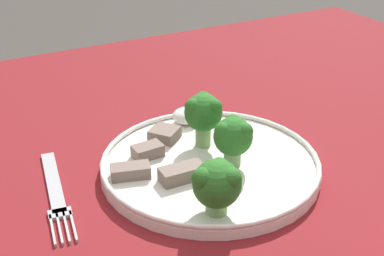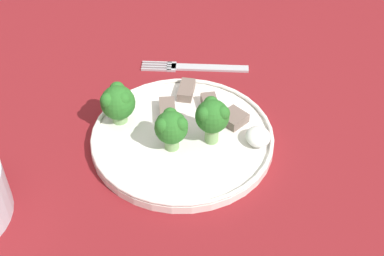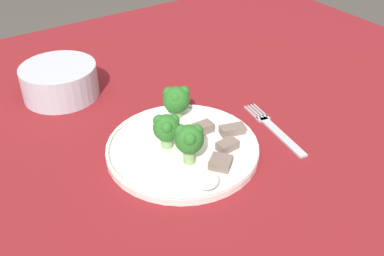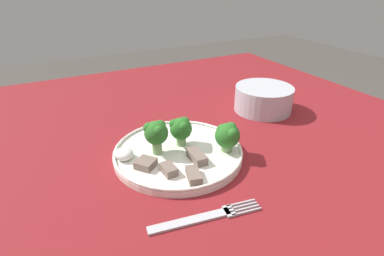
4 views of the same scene
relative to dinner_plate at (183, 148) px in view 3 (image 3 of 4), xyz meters
The scene contains 12 objects.
table 0.13m from the dinner_plate, 53.10° to the left, with size 1.38×1.14×0.75m.
dinner_plate is the anchor object (origin of this frame).
fork 0.18m from the dinner_plate, 12.30° to the right, with size 0.05×0.18×0.00m.
cream_bowl 0.31m from the dinner_plate, 108.77° to the left, with size 0.15×0.15×0.06m.
broccoli_floret_near_rim_left 0.05m from the dinner_plate, 140.66° to the left, with size 0.05×0.04×0.06m.
broccoli_floret_center_left 0.10m from the dinner_plate, 63.70° to the left, with size 0.05×0.05×0.06m.
broccoli_floret_back_left 0.06m from the dinner_plate, 107.46° to the right, with size 0.05×0.05×0.07m.
meat_slice_front_slice 0.09m from the dinner_plate, ahead, with size 0.05×0.03×0.01m.
meat_slice_middle_slice 0.05m from the dinner_plate, 20.72° to the left, with size 0.05×0.02×0.02m.
meat_slice_rear_slice 0.08m from the dinner_plate, 37.32° to the right, with size 0.04×0.02×0.01m.
meat_slice_edge_slice 0.08m from the dinner_plate, 73.41° to the right, with size 0.05×0.05×0.01m.
sauce_dollop 0.10m from the dinner_plate, 102.32° to the right, with size 0.04×0.03×0.02m.
Camera 3 is at (-0.38, -0.58, 1.21)m, focal length 42.00 mm.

